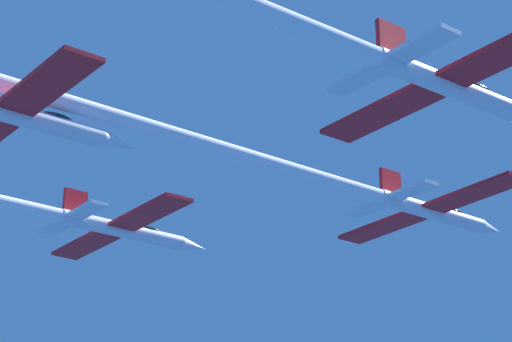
# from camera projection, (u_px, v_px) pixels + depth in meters

# --- Properties ---
(jet_lead) EXTENTS (17.20, 44.75, 2.85)m
(jet_lead) POSITION_uv_depth(u_px,v_px,m) (318.00, 178.00, 70.84)
(jet_lead) COLOR white
(jet_left_wing) EXTENTS (17.20, 39.98, 2.85)m
(jet_left_wing) POSITION_uv_depth(u_px,v_px,m) (12.00, 204.00, 74.21)
(jet_left_wing) COLOR white
(jet_right_wing) EXTENTS (17.20, 40.59, 2.85)m
(jet_right_wing) POSITION_uv_depth(u_px,v_px,m) (315.00, 32.00, 49.90)
(jet_right_wing) COLOR white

